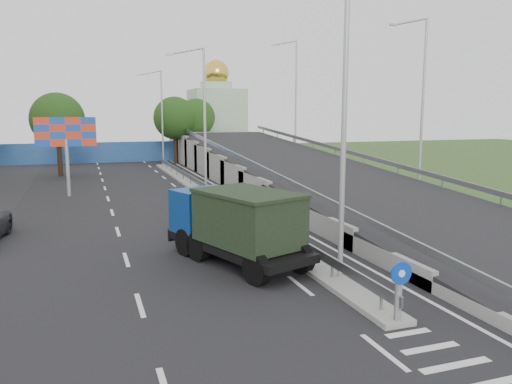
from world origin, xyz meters
name	(u,v)px	position (x,y,z in m)	size (l,w,h in m)	color
ground	(453,365)	(0.00, 0.00, 0.00)	(160.00, 160.00, 0.00)	#2D4C1E
road_surface	(175,212)	(-3.00, 20.00, 0.00)	(26.00, 90.00, 0.04)	black
median	(208,197)	(0.00, 24.00, 0.10)	(1.00, 44.00, 0.20)	gray
overpass_ramp	(309,169)	(7.50, 24.00, 1.75)	(10.00, 50.00, 3.50)	gray
median_guardrail	(208,188)	(0.00, 24.00, 0.75)	(0.09, 44.00, 0.71)	gray
sign_bollard	(399,291)	(0.00, 2.17, 1.03)	(0.64, 0.23, 1.67)	black
lamp_post_near	(339,112)	(0.11, 6.00, 5.81)	(2.74, 0.18, 10.08)	#B2B5B7
lamp_post_mid	(202,113)	(0.11, 26.00, 5.81)	(2.74, 0.18, 10.08)	#B2B5B7
lamp_post_far	(160,113)	(0.11, 46.00, 5.81)	(2.74, 0.18, 10.08)	#B2B5B7
blue_wall	(119,152)	(-4.00, 52.00, 1.20)	(30.00, 0.50, 2.40)	#2A4C9A
church	(217,116)	(10.00, 60.00, 5.31)	(7.00, 7.00, 13.80)	#B2CCAD
billboard	(66,136)	(-9.00, 28.00, 4.19)	(4.00, 0.24, 5.50)	#B2B5B7
tree_left_mid	(57,120)	(-10.00, 40.00, 5.18)	(4.80, 4.80, 7.60)	black
tree_median_far	(175,118)	(2.00, 48.00, 5.18)	(4.80, 4.80, 7.60)	black
tree_ramp_far	(196,118)	(6.00, 55.00, 5.18)	(4.80, 4.80, 7.60)	black
dump_truck	(235,222)	(-2.47, 9.34, 1.61)	(4.50, 7.03, 2.91)	black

